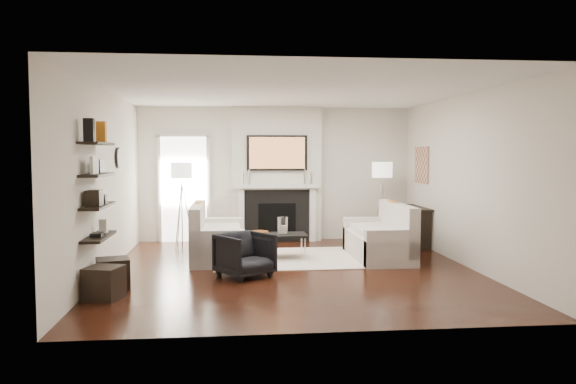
{
  "coord_description": "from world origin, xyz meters",
  "views": [
    {
      "loc": [
        -0.93,
        -8.39,
        1.78
      ],
      "look_at": [
        0.0,
        0.6,
        1.15
      ],
      "focal_mm": 35.0,
      "sensor_mm": 36.0,
      "label": 1
    }
  ],
  "objects": [
    {
      "name": "pillow_right_orange",
      "position": [
        1.89,
        1.11,
        0.73
      ],
      "size": [
        0.1,
        0.42,
        0.42
      ],
      "primitive_type": "cube",
      "color": "#BC6617",
      "rests_on": "loveseat_right_cushion"
    },
    {
      "name": "room_envelope",
      "position": [
        0.0,
        0.0,
        1.35
      ],
      "size": [
        6.0,
        6.0,
        6.0
      ],
      "color": "black",
      "rests_on": "ground"
    },
    {
      "name": "candlestick_l_short",
      "position": [
        -0.68,
        2.7,
        1.27
      ],
      "size": [
        0.04,
        0.04,
        0.24
      ],
      "primitive_type": "cylinder",
      "color": "silver",
      "rests_on": "mantel_shelf"
    },
    {
      "name": "hurricane_glass",
      "position": [
        -0.06,
        0.94,
        0.56
      ],
      "size": [
        0.17,
        0.17,
        0.3
      ],
      "primitive_type": "cylinder",
      "color": "white",
      "rests_on": "coffee_table"
    },
    {
      "name": "lamp_right_leg_c",
      "position": [
        1.99,
        2.3,
        0.6
      ],
      "size": [
        0.14,
        0.22,
        1.23
      ],
      "primitive_type": "cylinder",
      "rotation": [
        0.18,
        0.0,
        2.62
      ],
      "color": "silver",
      "rests_on": "floor"
    },
    {
      "name": "lamp_right_shade",
      "position": [
        2.05,
        2.4,
        1.45
      ],
      "size": [
        0.4,
        0.4,
        0.3
      ],
      "primitive_type": "cylinder",
      "color": "white",
      "rests_on": "lamp_right_post"
    },
    {
      "name": "decor_wine_rack",
      "position": [
        -2.62,
        -1.21,
        1.22
      ],
      "size": [
        0.18,
        0.25,
        0.2
      ],
      "primitive_type": "cube",
      "color": "black",
      "rests_on": "shelf_lower"
    },
    {
      "name": "fireplace_surround",
      "position": [
        0.0,
        2.74,
        0.52
      ],
      "size": [
        1.3,
        0.02,
        1.04
      ],
      "primitive_type": "cube",
      "color": "black",
      "rests_on": "floor"
    },
    {
      "name": "decor_books",
      "position": [
        -2.62,
        -1.1,
        0.74
      ],
      "size": [
        0.14,
        0.2,
        0.05
      ],
      "primitive_type": "cube",
      "color": "black",
      "rests_on": "shelf_bottom"
    },
    {
      "name": "shelf_bottom",
      "position": [
        -2.62,
        -1.0,
        0.7
      ],
      "size": [
        0.25,
        1.0,
        0.03
      ],
      "primitive_type": "cube",
      "color": "black",
      "rests_on": "wall_left"
    },
    {
      "name": "lamp_right_post",
      "position": [
        2.05,
        2.4,
        0.6
      ],
      "size": [
        0.02,
        0.02,
        1.2
      ],
      "primitive_type": "cylinder",
      "color": "silver",
      "rests_on": "floor"
    },
    {
      "name": "chimney_breast",
      "position": [
        0.0,
        2.88,
        1.35
      ],
      "size": [
        1.8,
        0.25,
        2.7
      ],
      "primitive_type": "cube",
      "color": "silver",
      "rests_on": "floor"
    },
    {
      "name": "loveseat_right_back",
      "position": [
        1.89,
        0.81,
        0.53
      ],
      "size": [
        0.18,
        1.8,
        0.8
      ],
      "primitive_type": "cube",
      "color": "beige",
      "rests_on": "floor"
    },
    {
      "name": "lamp_right_leg_b",
      "position": [
        2.0,
        2.49,
        0.6
      ],
      "size": [
        0.14,
        0.22,
        1.23
      ],
      "primitive_type": "cylinder",
      "rotation": [
        0.18,
        0.0,
        0.52
      ],
      "color": "silver",
      "rests_on": "floor"
    },
    {
      "name": "loveseat_left_arm_s",
      "position": [
        -1.14,
        1.83,
        0.3
      ],
      "size": [
        0.85,
        0.18,
        0.6
      ],
      "primitive_type": "cube",
      "color": "beige",
      "rests_on": "floor"
    },
    {
      "name": "lamp_left_leg_c",
      "position": [
        -1.91,
        2.33,
        0.6
      ],
      "size": [
        0.14,
        0.22,
        1.23
      ],
      "primitive_type": "cylinder",
      "rotation": [
        0.18,
        0.0,
        2.62
      ],
      "color": "silver",
      "rests_on": "floor"
    },
    {
      "name": "decor_frame_b",
      "position": [
        -2.62,
        -0.82,
        1.61
      ],
      "size": [
        0.04,
        0.22,
        0.18
      ],
      "primitive_type": "cube",
      "color": "black",
      "rests_on": "shelf_upper"
    },
    {
      "name": "candlestick_l_tall",
      "position": [
        -0.55,
        2.7,
        1.3
      ],
      "size": [
        0.04,
        0.04,
        0.3
      ],
      "primitive_type": "cylinder",
      "color": "silver",
      "rests_on": "mantel_shelf"
    },
    {
      "name": "armchair",
      "position": [
        -0.73,
        -0.39,
        0.35
      ],
      "size": [
        0.92,
        0.91,
        0.7
      ],
      "primitive_type": "imported",
      "rotation": [
        0.0,
        0.0,
        0.61
      ],
      "color": "black",
      "rests_on": "floor"
    },
    {
      "name": "shelf_upper",
      "position": [
        -2.62,
        -1.0,
        1.5
      ],
      "size": [
        0.25,
        1.0,
        0.04
      ],
      "primitive_type": "cube",
      "color": "black",
      "rests_on": "wall_left"
    },
    {
      "name": "console_leg_s",
      "position": [
        2.57,
        2.54,
        0.35
      ],
      "size": [
        0.3,
        0.04,
        0.71
      ],
      "primitive_type": "cube",
      "color": "black",
      "rests_on": "floor"
    },
    {
      "name": "pillow_left_charcoal",
      "position": [
        -1.47,
        0.72,
        0.72
      ],
      "size": [
        0.1,
        0.4,
        0.4
      ],
      "primitive_type": "cube",
      "color": "black",
      "rests_on": "loveseat_left_cushion"
    },
    {
      "name": "door_trim_l",
      "position": [
        -2.33,
        2.96,
        1.05
      ],
      "size": [
        0.06,
        0.06,
        2.16
      ],
      "primitive_type": "cube",
      "color": "white",
      "rests_on": "floor"
    },
    {
      "name": "lamp_left_leg_a",
      "position": [
        -1.74,
        2.42,
        0.6
      ],
      "size": [
        0.25,
        0.02,
        1.23
      ],
      "primitive_type": "cylinder",
      "rotation": [
        0.18,
        0.0,
        4.71
      ],
      "color": "silver",
      "rests_on": "floor"
    },
    {
      "name": "firebox",
      "position": [
        0.0,
        2.73,
        0.45
      ],
      "size": [
        0.75,
        0.02,
        0.65
      ],
      "primitive_type": "cube",
      "color": "black",
      "rests_on": "floor"
    },
    {
      "name": "lamp_left_shade",
      "position": [
        -1.85,
        2.42,
        1.45
      ],
      "size": [
        0.4,
        0.4,
        0.3
      ],
      "primitive_type": "cylinder",
      "color": "white",
      "rests_on": "lamp_left_post"
    },
    {
      "name": "console_top",
      "position": [
        2.57,
        1.99,
        0.73
      ],
      "size": [
        0.35,
        1.2,
        0.04
      ],
      "primitive_type": "cube",
      "color": "black",
      "rests_on": "floor"
    },
    {
      "name": "coffee_leg_nw",
      "position": [
        -0.71,
        0.72,
        0.19
      ],
      "size": [
        0.02,
        0.02,
        0.38
      ],
      "primitive_type": "cylinder",
      "color": "silver",
      "rests_on": "floor"
    },
    {
      "name": "decor_magfile_a",
      "position": [
        -2.62,
        -1.38,
        2.06
      ],
      "size": [
        0.12,
        0.1,
        0.28
      ],
      "primitive_type": "cube",
      "color": "black",
      "rests_on": "shelf_top"
    },
    {
      "name": "clock_face",
      "position": [
        -2.71,
        0.9,
        1.7
      ],
      "size": [
        0.01,
        0.29,
        0.29
      ],
      "primitive_type": "cylinder",
      "rotation": [
        0.0,
        1.57,
        0.0
      ],
      "color": "white",
      "rests_on": "clock_rim"
    },
    {
      "name": "decor_box_small",
      "position": [
        -2.62,
        -0.87,
        1.18
      ],
      "size": [
        0.15,
        0.12,
        0.12
      ],
      "primitive_type": "cube",
      "color": "black",
      "rests_on": "shelf_lower"
    },
    {
      "name": "lamp_right_leg_a",
      "position": [
        2.16,
        2.4,
        0.6
      ],
      "size": [
        0.25,
        0.02,
        1.23
      ],
      "primitive_type": "cylinder",
      "rotation": [
        0.18,
        0.0,
        4.71
      ],
      "color": "silver",
      "rests_on": "floor"
    },
    {
      "name": "loveseat_left_back",
      "position": [
        -1.47,
        1.02,
        0.53
      ],
      "size": [
        0.18,
        1.8,
        0.8
      ],
      "primitive_type": "cube",
      "color": "beige",
      "rests_on": "floor"
    },
    {
      "name": "decor_box_tall",
      "position": [
        -2.62,
        -0.73,
        0.81
      ],
      "size": [
        0.1,
        0.1,
        0.18
      ],
      "primitive_type": "cube",
      "color": "white",
      "rests_on": "shelf_bottom"
    },
    {
      "name": "coffee_leg_ne",
      "position": [
        0.29,
        0.72,
        0.19
      ],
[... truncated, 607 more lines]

